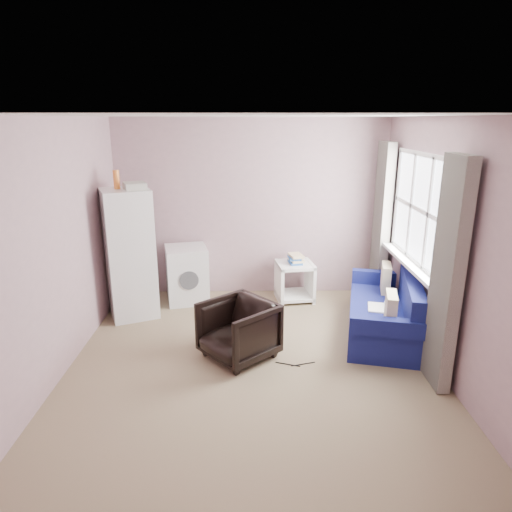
{
  "coord_description": "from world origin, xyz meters",
  "views": [
    {
      "loc": [
        -0.02,
        -4.28,
        2.48
      ],
      "look_at": [
        0.05,
        0.6,
        1.0
      ],
      "focal_mm": 32.0,
      "sensor_mm": 36.0,
      "label": 1
    }
  ],
  "objects_px": {
    "armchair": "(238,327)",
    "side_table": "(295,278)",
    "sofa": "(387,313)",
    "washing_machine": "(187,273)",
    "fridge": "(130,253)"
  },
  "relations": [
    {
      "from": "armchair",
      "to": "side_table",
      "type": "bearing_deg",
      "value": 113.83
    },
    {
      "from": "armchair",
      "to": "sofa",
      "type": "bearing_deg",
      "value": 65.63
    },
    {
      "from": "armchair",
      "to": "side_table",
      "type": "relative_size",
      "value": 1.03
    },
    {
      "from": "side_table",
      "to": "sofa",
      "type": "relative_size",
      "value": 0.38
    },
    {
      "from": "washing_machine",
      "to": "sofa",
      "type": "distance_m",
      "value": 2.73
    },
    {
      "from": "fridge",
      "to": "washing_machine",
      "type": "bearing_deg",
      "value": 12.78
    },
    {
      "from": "side_table",
      "to": "sofa",
      "type": "bearing_deg",
      "value": -47.82
    },
    {
      "from": "armchair",
      "to": "fridge",
      "type": "relative_size",
      "value": 0.37
    },
    {
      "from": "armchair",
      "to": "sofa",
      "type": "relative_size",
      "value": 0.39
    },
    {
      "from": "fridge",
      "to": "sofa",
      "type": "relative_size",
      "value": 1.05
    },
    {
      "from": "washing_machine",
      "to": "sofa",
      "type": "height_order",
      "value": "washing_machine"
    },
    {
      "from": "fridge",
      "to": "washing_machine",
      "type": "distance_m",
      "value": 0.91
    },
    {
      "from": "sofa",
      "to": "washing_machine",
      "type": "bearing_deg",
      "value": 169.88
    },
    {
      "from": "armchair",
      "to": "fridge",
      "type": "xyz_separation_m",
      "value": [
        -1.4,
        1.14,
        0.49
      ]
    },
    {
      "from": "armchair",
      "to": "washing_machine",
      "type": "distance_m",
      "value": 1.78
    }
  ]
}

